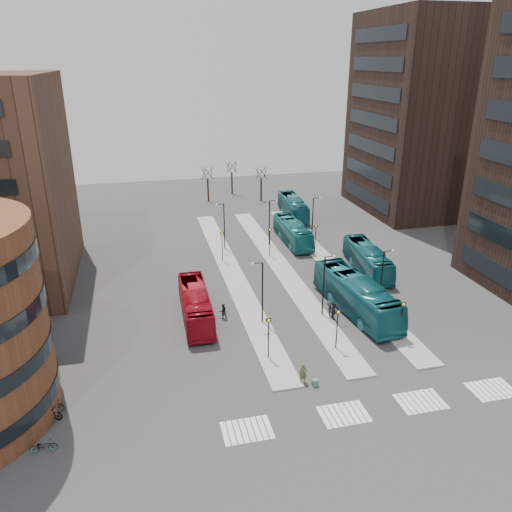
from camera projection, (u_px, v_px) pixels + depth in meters
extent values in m
plane|color=#303033|center=(383.00, 452.00, 31.71)|extent=(160.00, 160.00, 0.00)
cube|color=gray|center=(232.00, 273.00, 57.91)|extent=(2.50, 45.00, 0.15)
cube|color=gray|center=(282.00, 268.00, 59.21)|extent=(2.50, 45.00, 0.15)
cube|color=gray|center=(329.00, 264.00, 60.52)|extent=(2.50, 45.00, 0.15)
cube|color=navy|center=(315.00, 383.00, 38.05)|extent=(0.47, 0.39, 0.54)
imported|color=maroon|center=(195.00, 304.00, 47.48)|extent=(2.73, 10.76, 2.98)
imported|color=#145A67|center=(356.00, 295.00, 48.66)|extent=(4.39, 13.11, 3.58)
imported|color=#156C6B|center=(292.00, 232.00, 67.19)|extent=(2.55, 10.76, 3.00)
imported|color=#145A65|center=(367.00, 259.00, 58.09)|extent=(3.59, 11.12, 3.04)
imported|color=#15616A|center=(293.00, 207.00, 78.22)|extent=(3.43, 11.29, 3.10)
imported|color=#4E5030|center=(303.00, 373.00, 38.21)|extent=(0.63, 0.42, 1.70)
imported|color=black|center=(223.00, 311.00, 47.73)|extent=(0.83, 0.69, 1.54)
imported|color=black|center=(333.00, 312.00, 47.36)|extent=(0.51, 1.08, 1.80)
imported|color=black|center=(329.00, 310.00, 47.96)|extent=(0.88, 1.17, 1.61)
imported|color=gray|center=(43.00, 446.00, 31.62)|extent=(1.72, 0.65, 0.89)
imported|color=gray|center=(50.00, 412.00, 34.42)|extent=(1.91, 1.26, 1.12)
imported|color=gray|center=(52.00, 404.00, 35.33)|extent=(1.94, 1.22, 0.96)
cube|color=silver|center=(225.00, 434.00, 33.26)|extent=(0.35, 2.40, 0.01)
cube|color=silver|center=(231.00, 433.00, 33.35)|extent=(0.35, 2.40, 0.01)
cube|color=silver|center=(238.00, 432.00, 33.44)|extent=(0.35, 2.40, 0.01)
cube|color=silver|center=(244.00, 431.00, 33.54)|extent=(0.35, 2.40, 0.01)
cube|color=silver|center=(250.00, 430.00, 33.63)|extent=(0.35, 2.40, 0.01)
cube|color=silver|center=(256.00, 429.00, 33.72)|extent=(0.35, 2.40, 0.01)
cube|color=silver|center=(262.00, 428.00, 33.82)|extent=(0.35, 2.40, 0.01)
cube|color=silver|center=(268.00, 426.00, 33.91)|extent=(0.35, 2.40, 0.01)
cube|color=silver|center=(324.00, 417.00, 34.78)|extent=(0.35, 2.40, 0.01)
cube|color=silver|center=(330.00, 416.00, 34.87)|extent=(0.35, 2.40, 0.01)
cube|color=silver|center=(335.00, 415.00, 34.96)|extent=(0.35, 2.40, 0.01)
cube|color=silver|center=(341.00, 414.00, 35.06)|extent=(0.35, 2.40, 0.01)
cube|color=silver|center=(347.00, 413.00, 35.15)|extent=(0.35, 2.40, 0.01)
cube|color=silver|center=(352.00, 413.00, 35.24)|extent=(0.35, 2.40, 0.01)
cube|color=silver|center=(358.00, 412.00, 35.34)|extent=(0.35, 2.40, 0.01)
cube|color=silver|center=(364.00, 411.00, 35.43)|extent=(0.35, 2.40, 0.01)
cube|color=silver|center=(402.00, 404.00, 36.08)|extent=(0.35, 2.40, 0.01)
cube|color=silver|center=(407.00, 403.00, 36.17)|extent=(0.35, 2.40, 0.01)
cube|color=silver|center=(413.00, 403.00, 36.27)|extent=(0.35, 2.40, 0.01)
cube|color=silver|center=(418.00, 402.00, 36.36)|extent=(0.35, 2.40, 0.01)
cube|color=silver|center=(423.00, 401.00, 36.45)|extent=(0.35, 2.40, 0.01)
cube|color=silver|center=(428.00, 400.00, 36.55)|extent=(0.35, 2.40, 0.01)
cube|color=silver|center=(434.00, 399.00, 36.64)|extent=(0.35, 2.40, 0.01)
cube|color=silver|center=(439.00, 398.00, 36.73)|extent=(0.35, 2.40, 0.01)
cube|color=silver|center=(474.00, 392.00, 37.38)|extent=(0.35, 2.40, 0.01)
cube|color=silver|center=(479.00, 391.00, 37.48)|extent=(0.35, 2.40, 0.01)
cube|color=silver|center=(484.00, 391.00, 37.57)|extent=(0.35, 2.40, 0.01)
cube|color=silver|center=(489.00, 390.00, 37.66)|extent=(0.35, 2.40, 0.01)
cube|color=silver|center=(494.00, 389.00, 37.76)|extent=(0.35, 2.40, 0.01)
cube|color=silver|center=(499.00, 388.00, 37.85)|extent=(0.35, 2.40, 0.01)
cube|color=silver|center=(504.00, 387.00, 37.94)|extent=(0.35, 2.40, 0.01)
cube|color=silver|center=(509.00, 386.00, 38.03)|extent=(0.35, 2.40, 0.01)
cube|color=black|center=(512.00, 281.00, 50.00)|extent=(0.12, 16.00, 2.00)
cube|color=black|center=(431.00, 115.00, 78.27)|extent=(20.00, 20.00, 30.00)
cube|color=black|center=(365.00, 196.00, 80.71)|extent=(0.12, 16.00, 2.00)
cube|color=black|center=(368.00, 172.00, 79.23)|extent=(0.12, 16.00, 2.00)
cube|color=black|center=(370.00, 146.00, 77.75)|extent=(0.12, 16.00, 2.00)
cube|color=black|center=(372.00, 120.00, 76.27)|extent=(0.12, 16.00, 2.00)
cube|color=black|center=(374.00, 92.00, 74.79)|extent=(0.12, 16.00, 2.00)
cube|color=black|center=(377.00, 64.00, 73.31)|extent=(0.12, 16.00, 2.00)
cube|color=black|center=(379.00, 34.00, 71.83)|extent=(0.12, 16.00, 2.00)
cylinder|color=black|center=(268.00, 339.00, 40.89)|extent=(0.10, 0.10, 3.50)
cube|color=black|center=(269.00, 320.00, 40.24)|extent=(0.45, 0.10, 0.30)
cube|color=yellow|center=(269.00, 320.00, 40.19)|extent=(0.20, 0.02, 0.20)
cylinder|color=black|center=(222.00, 247.00, 60.76)|extent=(0.10, 0.10, 3.50)
cube|color=black|center=(222.00, 233.00, 60.11)|extent=(0.45, 0.10, 0.30)
cube|color=yellow|center=(222.00, 233.00, 60.06)|extent=(0.20, 0.02, 0.20)
cylinder|color=black|center=(337.00, 330.00, 42.19)|extent=(0.10, 0.10, 3.50)
cube|color=black|center=(338.00, 312.00, 41.55)|extent=(0.45, 0.10, 0.30)
cube|color=yellow|center=(338.00, 312.00, 41.49)|extent=(0.20, 0.02, 0.20)
cylinder|color=black|center=(270.00, 243.00, 62.07)|extent=(0.10, 0.10, 3.50)
cube|color=black|center=(270.00, 230.00, 61.42)|extent=(0.45, 0.10, 0.30)
cube|color=yellow|center=(270.00, 230.00, 61.36)|extent=(0.20, 0.02, 0.20)
cylinder|color=black|center=(401.00, 322.00, 43.50)|extent=(0.10, 0.10, 3.50)
cube|color=black|center=(403.00, 304.00, 42.85)|extent=(0.45, 0.10, 0.30)
cube|color=yellow|center=(404.00, 304.00, 42.79)|extent=(0.20, 0.02, 0.20)
cylinder|color=black|center=(315.00, 239.00, 63.37)|extent=(0.10, 0.10, 3.50)
cube|color=black|center=(316.00, 226.00, 62.72)|extent=(0.45, 0.10, 0.30)
cube|color=yellow|center=(316.00, 226.00, 62.67)|extent=(0.20, 0.02, 0.20)
cylinder|color=black|center=(262.00, 293.00, 46.06)|extent=(0.14, 0.14, 6.00)
cylinder|color=black|center=(258.00, 263.00, 44.86)|extent=(0.90, 0.08, 0.08)
sphere|color=silver|center=(253.00, 264.00, 44.76)|extent=(0.24, 0.24, 0.24)
cylinder|color=black|center=(224.00, 226.00, 64.13)|extent=(0.14, 0.14, 6.00)
cylinder|color=black|center=(220.00, 204.00, 62.92)|extent=(0.90, 0.08, 0.08)
sphere|color=silver|center=(217.00, 204.00, 62.82)|extent=(0.24, 0.24, 0.24)
cylinder|color=black|center=(324.00, 286.00, 47.37)|extent=(0.14, 0.14, 6.00)
cylinder|color=black|center=(330.00, 256.00, 46.35)|extent=(0.90, 0.08, 0.08)
sphere|color=silver|center=(334.00, 256.00, 46.45)|extent=(0.24, 0.24, 0.24)
cylinder|color=black|center=(269.00, 223.00, 65.43)|extent=(0.14, 0.14, 6.00)
cylinder|color=black|center=(273.00, 201.00, 64.42)|extent=(0.90, 0.08, 0.08)
sphere|color=silver|center=(276.00, 201.00, 64.52)|extent=(0.24, 0.24, 0.24)
cylinder|color=black|center=(381.00, 280.00, 48.67)|extent=(0.14, 0.14, 6.00)
cylinder|color=black|center=(389.00, 251.00, 47.66)|extent=(0.90, 0.08, 0.08)
sphere|color=silver|center=(393.00, 251.00, 47.76)|extent=(0.24, 0.24, 0.24)
cylinder|color=black|center=(313.00, 220.00, 66.74)|extent=(0.14, 0.14, 6.00)
cylinder|color=black|center=(317.00, 198.00, 65.72)|extent=(0.90, 0.08, 0.08)
sphere|color=silver|center=(320.00, 198.00, 65.82)|extent=(0.24, 0.24, 0.24)
cylinder|color=black|center=(208.00, 190.00, 86.54)|extent=(0.30, 0.30, 4.00)
cylinder|color=black|center=(212.00, 173.00, 85.62)|extent=(0.10, 1.56, 1.95)
cylinder|color=black|center=(208.00, 172.00, 86.11)|extent=(1.48, 0.59, 1.97)
cylinder|color=black|center=(204.00, 173.00, 85.71)|extent=(0.90, 1.31, 1.99)
cylinder|color=black|center=(205.00, 174.00, 84.97)|extent=(0.89, 1.31, 1.99)
cylinder|color=black|center=(209.00, 174.00, 84.91)|extent=(1.48, 0.58, 1.97)
cylinder|color=black|center=(232.00, 183.00, 91.24)|extent=(0.30, 0.30, 4.00)
cylinder|color=black|center=(235.00, 167.00, 90.32)|extent=(0.10, 1.56, 1.95)
cylinder|color=black|center=(232.00, 167.00, 90.81)|extent=(1.48, 0.59, 1.97)
cylinder|color=black|center=(228.00, 167.00, 90.41)|extent=(0.90, 1.31, 1.99)
cylinder|color=black|center=(229.00, 168.00, 89.67)|extent=(0.89, 1.31, 1.99)
cylinder|color=black|center=(234.00, 168.00, 89.61)|extent=(1.48, 0.58, 1.97)
cylinder|color=black|center=(261.00, 190.00, 86.69)|extent=(0.30, 0.30, 4.00)
cylinder|color=black|center=(265.00, 173.00, 85.77)|extent=(0.10, 1.56, 1.95)
cylinder|color=black|center=(261.00, 172.00, 86.26)|extent=(1.48, 0.59, 1.97)
cylinder|color=black|center=(257.00, 173.00, 85.86)|extent=(0.90, 1.31, 1.99)
cylinder|color=black|center=(259.00, 174.00, 85.12)|extent=(0.89, 1.31, 1.99)
cylinder|color=black|center=(263.00, 174.00, 85.06)|extent=(1.48, 0.58, 1.97)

